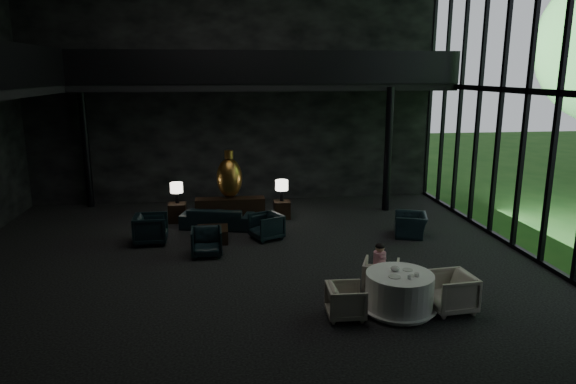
{
  "coord_description": "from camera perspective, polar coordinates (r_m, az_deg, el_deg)",
  "views": [
    {
      "loc": [
        -0.46,
        -11.88,
        4.45
      ],
      "look_at": [
        1.1,
        0.5,
        1.53
      ],
      "focal_mm": 32.0,
      "sensor_mm": 36.0,
      "label": 1
    }
  ],
  "objects": [
    {
      "name": "floor",
      "position": [
        12.7,
        -4.69,
        -7.39
      ],
      "size": [
        14.0,
        12.0,
        0.02
      ],
      "primitive_type": "cube",
      "color": "black",
      "rests_on": "ground"
    },
    {
      "name": "wall_back",
      "position": [
        17.89,
        -5.84,
        11.66
      ],
      "size": [
        14.0,
        0.04,
        8.0
      ],
      "primitive_type": "cube",
      "color": "black",
      "rests_on": "ground"
    },
    {
      "name": "wall_front",
      "position": [
        5.92,
        -2.72,
        8.78
      ],
      "size": [
        14.0,
        0.04,
        8.0
      ],
      "primitive_type": "cube",
      "color": "black",
      "rests_on": "ground"
    },
    {
      "name": "curtain_wall",
      "position": [
        14.01,
        25.16,
        10.11
      ],
      "size": [
        0.2,
        12.0,
        8.0
      ],
      "primitive_type": null,
      "color": "black",
      "rests_on": "ground"
    },
    {
      "name": "mezzanine_back",
      "position": [
        16.95,
        -2.29,
        11.64
      ],
      "size": [
        12.0,
        2.0,
        0.25
      ],
      "primitive_type": "cube",
      "color": "black",
      "rests_on": "wall_back"
    },
    {
      "name": "railing_left",
      "position": [
        12.72,
        -28.81,
        12.26
      ],
      "size": [
        0.06,
        12.0,
        1.0
      ],
      "primitive_type": "cube",
      "color": "black",
      "rests_on": "mezzanine_left"
    },
    {
      "name": "railing_back",
      "position": [
        15.95,
        -1.99,
        13.7
      ],
      "size": [
        12.0,
        0.06,
        1.0
      ],
      "primitive_type": "cube",
      "color": "black",
      "rests_on": "mezzanine_back"
    },
    {
      "name": "column_nw",
      "position": [
        18.32,
        -21.54,
        4.57
      ],
      "size": [
        0.24,
        0.24,
        4.0
      ],
      "primitive_type": "cylinder",
      "color": "black",
      "rests_on": "floor"
    },
    {
      "name": "column_ne",
      "position": [
        16.91,
        11.05,
        4.6
      ],
      "size": [
        0.24,
        0.24,
        4.0
      ],
      "primitive_type": "cylinder",
      "color": "black",
      "rests_on": "floor"
    },
    {
      "name": "console",
      "position": [
        15.94,
        -6.43,
        -1.86
      ],
      "size": [
        2.13,
        0.48,
        0.68
      ],
      "primitive_type": "cube",
      "color": "black",
      "rests_on": "floor"
    },
    {
      "name": "bronze_urn",
      "position": [
        15.84,
        -6.53,
        1.61
      ],
      "size": [
        0.78,
        0.78,
        1.46
      ],
      "color": "olive",
      "rests_on": "console"
    },
    {
      "name": "side_table_left",
      "position": [
        15.97,
        -12.17,
        -2.25
      ],
      "size": [
        0.52,
        0.52,
        0.57
      ],
      "primitive_type": "cube",
      "color": "black",
      "rests_on": "floor"
    },
    {
      "name": "table_lamp_left",
      "position": [
        15.85,
        -12.28,
        0.38
      ],
      "size": [
        0.38,
        0.38,
        0.63
      ],
      "color": "black",
      "rests_on": "side_table_left"
    },
    {
      "name": "side_table_right",
      "position": [
        16.0,
        -0.68,
        -1.97
      ],
      "size": [
        0.49,
        0.49,
        0.54
      ],
      "primitive_type": "cube",
      "color": "black",
      "rests_on": "floor"
    },
    {
      "name": "table_lamp_right",
      "position": [
        15.87,
        -0.71,
        0.66
      ],
      "size": [
        0.39,
        0.39,
        0.66
      ],
      "color": "black",
      "rests_on": "side_table_right"
    },
    {
      "name": "sofa",
      "position": [
        15.11,
        -7.88,
        -2.47
      ],
      "size": [
        2.18,
        1.1,
        0.82
      ],
      "primitive_type": "imported",
      "rotation": [
        0.0,
        0.0,
        2.9
      ],
      "color": "black",
      "rests_on": "floor"
    },
    {
      "name": "lounge_armchair_west",
      "position": [
        14.09,
        -15.01,
        -3.64
      ],
      "size": [
        0.91,
        0.97,
        0.97
      ],
      "primitive_type": "imported",
      "rotation": [
        0.0,
        0.0,
        1.6
      ],
      "color": "black",
      "rests_on": "floor"
    },
    {
      "name": "lounge_armchair_east",
      "position": [
        13.99,
        -2.43,
        -3.7
      ],
      "size": [
        0.97,
        0.99,
        0.79
      ],
      "primitive_type": "imported",
      "rotation": [
        0.0,
        0.0,
        -1.14
      ],
      "color": "black",
      "rests_on": "floor"
    },
    {
      "name": "lounge_armchair_south",
      "position": [
        12.91,
        -9.02,
        -5.37
      ],
      "size": [
        0.76,
        0.71,
        0.76
      ],
      "primitive_type": "imported",
      "rotation": [
        0.0,
        0.0,
        0.03
      ],
      "color": "black",
      "rests_on": "floor"
    },
    {
      "name": "window_armchair",
      "position": [
        14.66,
        13.48,
        -3.33
      ],
      "size": [
        0.8,
        0.99,
        0.76
      ],
      "primitive_type": "imported",
      "rotation": [
        0.0,
        0.0,
        -1.87
      ],
      "color": "black",
      "rests_on": "floor"
    },
    {
      "name": "coffee_table",
      "position": [
        14.02,
        -8.38,
        -4.7
      ],
      "size": [
        0.83,
        0.83,
        0.37
      ],
      "primitive_type": "cube",
      "rotation": [
        0.0,
        0.0,
        -0.01
      ],
      "color": "black",
      "rests_on": "floor"
    },
    {
      "name": "dining_table",
      "position": [
        10.16,
        12.22,
        -11.09
      ],
      "size": [
        1.45,
        1.45,
        0.75
      ],
      "color": "white",
      "rests_on": "floor"
    },
    {
      "name": "dining_chair_north",
      "position": [
        10.97,
        10.27,
        -9.07
      ],
      "size": [
        0.84,
        0.82,
        0.68
      ],
      "primitive_type": "imported",
      "rotation": [
        0.0,
        0.0,
        2.75
      ],
      "color": "#B3AEA3",
      "rests_on": "floor"
    },
    {
      "name": "dining_chair_east",
      "position": [
        10.39,
        17.63,
        -10.27
      ],
      "size": [
        0.85,
        0.9,
        0.85
      ],
      "primitive_type": "imported",
      "rotation": [
        0.0,
        0.0,
        -1.48
      ],
      "color": "#B8B8B8",
      "rests_on": "floor"
    },
    {
      "name": "dining_chair_west",
      "position": [
        9.76,
        6.45,
        -11.98
      ],
      "size": [
        0.6,
        0.64,
        0.63
      ],
      "primitive_type": "imported",
      "rotation": [
        0.0,
        0.0,
        1.53
      ],
      "color": "beige",
      "rests_on": "floor"
    },
    {
      "name": "child",
      "position": [
        10.89,
        10.15,
        -7.05
      ],
      "size": [
        0.26,
        0.26,
        0.56
      ],
      "rotation": [
        0.0,
        0.0,
        3.14
      ],
      "color": "#EC9FB7",
      "rests_on": "dining_chair_north"
    },
    {
      "name": "plate_a",
      "position": [
        9.83,
        11.76,
        -9.2
      ],
      "size": [
        0.3,
        0.3,
        0.01
      ],
      "primitive_type": "cylinder",
      "rotation": [
        0.0,
        0.0,
        0.44
      ],
      "color": "white",
      "rests_on": "dining_table"
    },
    {
      "name": "plate_b",
      "position": [
        10.21,
        13.15,
        -8.41
      ],
      "size": [
        0.22,
        0.22,
        0.01
      ],
      "primitive_type": "cylinder",
      "rotation": [
        0.0,
        0.0,
        -0.14
      ],
      "color": "white",
      "rests_on": "dining_table"
    },
    {
      "name": "saucer",
      "position": [
        9.95,
        13.64,
        -9.04
      ],
      "size": [
        0.15,
        0.15,
        0.01
      ],
      "primitive_type": "cylinder",
      "rotation": [
        0.0,
        0.0,
        0.17
      ],
      "color": "white",
      "rests_on": "dining_table"
    },
    {
      "name": "coffee_cup",
      "position": [
        9.93,
        14.13,
        -8.85
      ],
      "size": [
        0.11,
        0.11,
        0.07
      ],
      "primitive_type": "cylinder",
      "rotation": [
        0.0,
        0.0,
        0.35
      ],
      "color": "white",
      "rests_on": "saucer"
    },
    {
      "name": "cereal_bowl",
      "position": [
        10.11,
        11.81,
        -8.32
      ],
      "size": [
        0.17,
        0.17,
        0.09
      ],
      "primitive_type": "ellipsoid",
      "color": "white",
      "rests_on": "dining_table"
    },
    {
      "name": "cream_pot",
      "position": [
        9.79,
        13.3,
        -9.21
      ],
      "size": [
        0.07,
        0.07,
        0.07
      ],
      "primitive_type": "cylinder",
      "rotation": [
        0.0,
        0.0,
        -0.11
      ],
      "color": "#99999E",
      "rests_on": "dining_table"
    }
  ]
}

